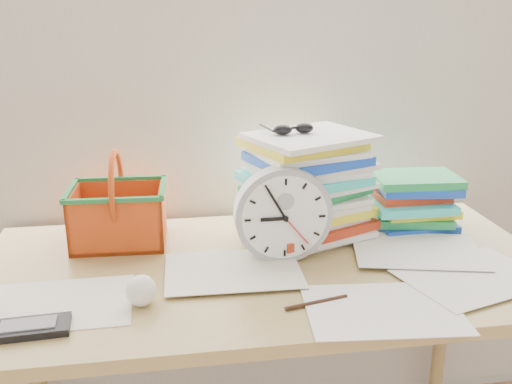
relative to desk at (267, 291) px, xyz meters
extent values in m
cube|color=silver|center=(0.00, 0.40, 0.67)|extent=(4.00, 0.04, 2.70)
cube|color=beige|center=(0.00, 0.38, 0.62)|extent=(2.40, 0.01, 2.50)
cube|color=#A0844B|center=(0.00, 0.00, 0.06)|extent=(1.40, 0.70, 0.03)
cylinder|color=#A0844B|center=(-0.65, 0.30, -0.32)|extent=(0.04, 0.04, 0.72)
cylinder|color=#A0844B|center=(0.65, 0.30, -0.32)|extent=(0.04, 0.04, 0.72)
cylinder|color=#9C9EA6|center=(0.04, 0.02, 0.19)|extent=(0.24, 0.05, 0.24)
sphere|color=white|center=(-0.30, -0.15, 0.11)|extent=(0.07, 0.07, 0.07)
cylinder|color=black|center=(0.07, -0.21, 0.08)|extent=(0.14, 0.04, 0.01)
cube|color=black|center=(-0.51, -0.23, 0.08)|extent=(0.16, 0.08, 0.02)
camera|label=1|loc=(-0.23, -1.25, 0.68)|focal=40.00mm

